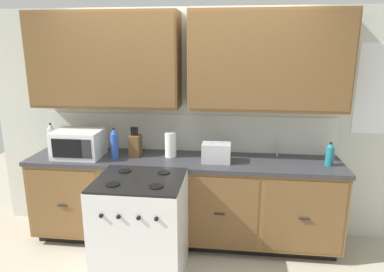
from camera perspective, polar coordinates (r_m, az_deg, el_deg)
name	(u,v)px	position (r m, az deg, el deg)	size (l,w,h in m)	color
ground_plane	(179,256)	(3.69, -2.10, -19.02)	(8.00, 8.00, 0.00)	#B2A893
wall_unit	(185,84)	(3.59, -1.08, 8.46)	(4.35, 0.40, 2.43)	silver
counter_run	(183,199)	(3.72, -1.41, -10.37)	(3.18, 0.64, 0.93)	black
stove_range	(141,228)	(3.23, -8.34, -14.75)	(0.76, 0.68, 0.95)	white
microwave	(79,144)	(3.76, -18.11, -1.21)	(0.48, 0.37, 0.28)	white
toaster	(216,153)	(3.44, 3.99, -2.75)	(0.28, 0.18, 0.19)	#B7B7BC
knife_block	(135,145)	(3.67, -9.30, -1.48)	(0.11, 0.14, 0.31)	brown
sink_faucet	(278,147)	(3.72, 13.87, -1.71)	(0.02, 0.02, 0.20)	#B2B5BA
paper_towel_roll	(171,145)	(3.59, -3.54, -1.41)	(0.12, 0.12, 0.26)	white
bottle_blue	(114,144)	(3.61, -12.62, -1.22)	(0.08, 0.08, 0.32)	blue
bottle_teal	(330,154)	(3.57, 21.68, -2.81)	(0.08, 0.08, 0.23)	#1E707A
bottle_clear	(51,137)	(4.09, -22.07, -0.18)	(0.07, 0.07, 0.31)	silver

